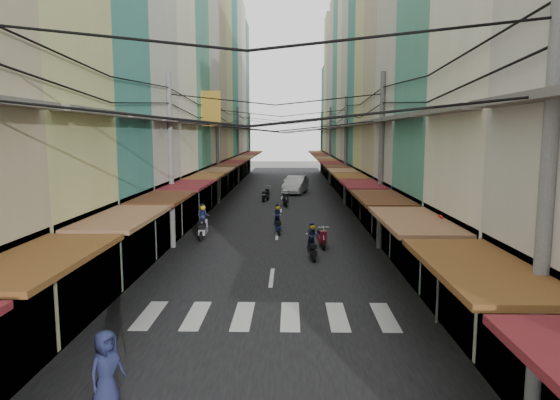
# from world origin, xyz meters

# --- Properties ---
(ground) EXTENTS (160.00, 160.00, 0.00)m
(ground) POSITION_xyz_m (0.00, 0.00, 0.00)
(ground) COLOR slate
(ground) RESTS_ON ground
(road) EXTENTS (10.00, 80.00, 0.02)m
(road) POSITION_xyz_m (0.00, 20.00, 0.01)
(road) COLOR black
(road) RESTS_ON ground
(sidewalk_left) EXTENTS (3.00, 80.00, 0.06)m
(sidewalk_left) POSITION_xyz_m (-6.50, 20.00, 0.03)
(sidewalk_left) COLOR gray
(sidewalk_left) RESTS_ON ground
(sidewalk_right) EXTENTS (3.00, 80.00, 0.06)m
(sidewalk_right) POSITION_xyz_m (6.50, 20.00, 0.03)
(sidewalk_right) COLOR gray
(sidewalk_right) RESTS_ON ground
(crosswalk) EXTENTS (7.55, 2.40, 0.01)m
(crosswalk) POSITION_xyz_m (-0.00, -6.00, 0.03)
(crosswalk) COLOR silver
(crosswalk) RESTS_ON ground
(building_row_left) EXTENTS (7.80, 67.67, 23.70)m
(building_row_left) POSITION_xyz_m (-7.92, 16.56, 9.78)
(building_row_left) COLOR #BBB8AB
(building_row_left) RESTS_ON ground
(building_row_right) EXTENTS (7.80, 68.98, 22.59)m
(building_row_right) POSITION_xyz_m (7.92, 16.45, 9.41)
(building_row_right) COLOR teal
(building_row_right) RESTS_ON ground
(utility_poles) EXTENTS (10.20, 66.13, 8.20)m
(utility_poles) POSITION_xyz_m (0.00, 15.01, 6.59)
(utility_poles) COLOR slate
(utility_poles) RESTS_ON ground
(white_car) EXTENTS (5.89, 3.22, 1.97)m
(white_car) POSITION_xyz_m (1.16, 24.99, 0.00)
(white_car) COLOR white
(white_car) RESTS_ON ground
(bicycle) EXTENTS (1.76, 0.80, 1.17)m
(bicycle) POSITION_xyz_m (5.98, -2.24, 0.00)
(bicycle) COLOR black
(bicycle) RESTS_ON ground
(moving_scooters) EXTENTS (6.43, 20.43, 1.83)m
(moving_scooters) POSITION_xyz_m (-0.58, 8.17, 0.51)
(moving_scooters) COLOR black
(moving_scooters) RESTS_ON ground
(parked_scooters) EXTENTS (13.15, 11.75, 0.99)m
(parked_scooters) POSITION_xyz_m (4.80, -3.33, 0.46)
(parked_scooters) COLOR black
(parked_scooters) RESTS_ON ground
(pedestrians) EXTENTS (12.86, 26.22, 2.13)m
(pedestrians) POSITION_xyz_m (-4.62, 2.82, 1.01)
(pedestrians) COLOR #2D222D
(pedestrians) RESTS_ON ground
(market_umbrella) EXTENTS (2.06, 2.06, 2.17)m
(market_umbrella) POSITION_xyz_m (7.20, -5.92, 1.91)
(market_umbrella) COLOR #B2B2B7
(market_umbrella) RESTS_ON ground
(traffic_sign) EXTENTS (0.10, 0.69, 3.15)m
(traffic_sign) POSITION_xyz_m (4.87, -6.42, 2.32)
(traffic_sign) COLOR slate
(traffic_sign) RESTS_ON ground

